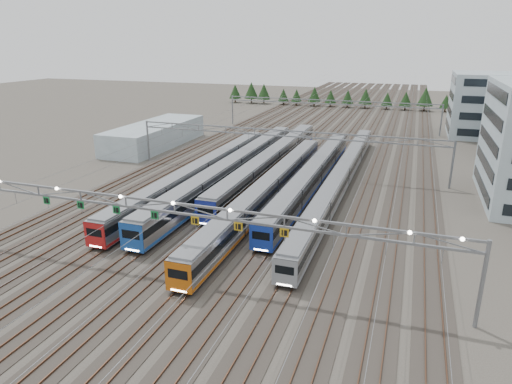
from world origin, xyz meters
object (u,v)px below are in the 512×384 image
(train_b, at_px, (234,168))
(train_c, at_px, (271,161))
(train_a, at_px, (201,172))
(gantry_mid, at_px, (284,138))
(depot_bldg_north, at_px, (499,105))
(train_d, at_px, (269,189))
(gantry_far, at_px, (330,106))
(train_f, at_px, (341,177))
(gantry_near, at_px, (174,210))
(train_e, at_px, (313,174))
(west_shed, at_px, (155,135))

(train_b, xyz_separation_m, train_c, (4.50, 7.27, -0.03))
(train_c, bearing_deg, train_a, -130.25)
(gantry_mid, relative_size, depot_bldg_north, 2.56)
(train_d, relative_size, depot_bldg_north, 2.57)
(train_c, relative_size, gantry_far, 1.00)
(train_f, relative_size, gantry_near, 1.21)
(train_a, distance_m, train_c, 13.93)
(train_a, height_order, gantry_far, gantry_far)
(gantry_mid, bearing_deg, gantry_far, 90.00)
(train_d, distance_m, train_e, 10.83)
(gantry_far, height_order, west_shed, gantry_far)
(train_f, bearing_deg, train_a, -166.72)
(train_b, bearing_deg, depot_bldg_north, 50.14)
(gantry_mid, bearing_deg, train_e, -41.94)
(train_e, height_order, gantry_mid, gantry_mid)
(gantry_mid, xyz_separation_m, gantry_far, (0.00, 45.00, 0.00))
(train_d, distance_m, west_shed, 45.78)
(train_b, xyz_separation_m, west_shed, (-27.08, 19.86, 0.27))
(gantry_near, bearing_deg, train_d, 84.58)
(train_b, bearing_deg, gantry_near, -78.35)
(train_a, relative_size, west_shed, 1.84)
(train_c, relative_size, gantry_mid, 1.00)
(train_b, height_order, west_shed, west_shed)
(gantry_near, xyz_separation_m, west_shed, (-33.79, 52.38, -4.60))
(train_f, height_order, west_shed, west_shed)
(gantry_near, bearing_deg, train_e, 78.71)
(train_b, relative_size, train_d, 1.08)
(train_d, height_order, gantry_near, gantry_near)
(train_e, relative_size, train_f, 0.80)
(train_b, bearing_deg, train_c, 58.23)
(train_e, height_order, gantry_near, gantry_near)
(gantry_far, bearing_deg, depot_bldg_north, 6.25)
(train_f, bearing_deg, gantry_near, -108.14)
(gantry_mid, height_order, gantry_far, same)
(train_b, height_order, depot_bldg_north, depot_bldg_north)
(train_d, bearing_deg, train_f, 48.76)
(gantry_mid, distance_m, west_shed, 36.20)
(train_f, xyz_separation_m, gantry_near, (-11.30, -34.47, 5.17))
(train_c, bearing_deg, train_e, -32.52)
(train_e, xyz_separation_m, gantry_mid, (-6.75, 6.06, 4.33))
(train_d, height_order, train_f, train_d)
(train_d, xyz_separation_m, gantry_far, (-2.25, 60.91, 4.33))
(train_f, height_order, depot_bldg_north, depot_bldg_north)
(train_b, distance_m, west_shed, 33.59)
(gantry_near, xyz_separation_m, gantry_far, (0.05, 85.12, -0.70))
(depot_bldg_north, bearing_deg, train_c, -130.90)
(west_shed, bearing_deg, train_d, -37.98)
(train_d, height_order, gantry_mid, gantry_mid)
(train_a, xyz_separation_m, train_b, (4.50, 3.36, 0.17))
(gantry_near, relative_size, gantry_mid, 1.00)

